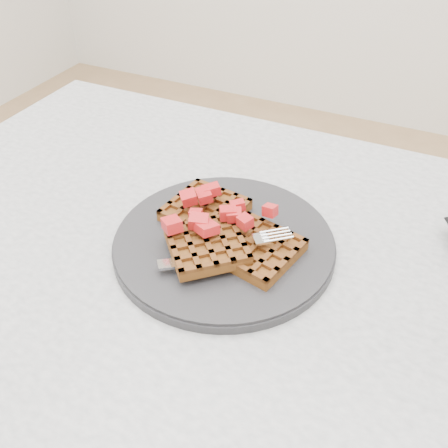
# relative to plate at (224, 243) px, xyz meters

# --- Properties ---
(table) EXTENTS (1.20, 0.80, 0.75)m
(table) POSITION_rel_plate_xyz_m (0.07, -0.04, -0.12)
(table) COLOR silver
(table) RESTS_ON ground
(plate) EXTENTS (0.29, 0.29, 0.02)m
(plate) POSITION_rel_plate_xyz_m (0.00, 0.00, 0.00)
(plate) COLOR black
(plate) RESTS_ON table
(waffles) EXTENTS (0.21, 0.19, 0.03)m
(waffles) POSITION_rel_plate_xyz_m (0.00, -0.00, 0.02)
(waffles) COLOR brown
(waffles) RESTS_ON plate
(strawberry_pile) EXTENTS (0.15, 0.15, 0.02)m
(strawberry_pile) POSITION_rel_plate_xyz_m (0.00, 0.00, 0.05)
(strawberry_pile) COLOR #A40B11
(strawberry_pile) RESTS_ON waffles
(fork) EXTENTS (0.15, 0.13, 0.02)m
(fork) POSITION_rel_plate_xyz_m (0.03, -0.03, 0.02)
(fork) COLOR silver
(fork) RESTS_ON plate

